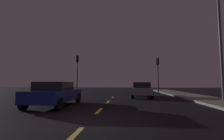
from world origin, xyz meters
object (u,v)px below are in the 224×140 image
(traffic_signal_left, at_px, (77,67))
(street_lamp_right, at_px, (216,35))
(car_adjacent_lane, at_px, (55,93))
(traffic_signal_right, at_px, (158,68))
(car_stopped_ahead, at_px, (142,89))

(traffic_signal_left, height_order, street_lamp_right, street_lamp_right)
(car_adjacent_lane, height_order, street_lamp_right, street_lamp_right)
(traffic_signal_left, height_order, traffic_signal_right, traffic_signal_left)
(traffic_signal_left, distance_m, car_stopped_ahead, 10.23)
(car_adjacent_lane, distance_m, street_lamp_right, 11.33)
(traffic_signal_right, xyz_separation_m, car_stopped_ahead, (-2.60, -5.55, -2.53))
(traffic_signal_right, height_order, car_stopped_ahead, traffic_signal_right)
(traffic_signal_right, bearing_deg, street_lamp_right, -77.64)
(traffic_signal_left, relative_size, car_stopped_ahead, 1.11)
(car_stopped_ahead, height_order, street_lamp_right, street_lamp_right)
(car_stopped_ahead, relative_size, street_lamp_right, 0.59)
(traffic_signal_left, xyz_separation_m, traffic_signal_right, (10.71, -0.00, -0.29))
(traffic_signal_left, xyz_separation_m, car_adjacent_lane, (2.49, -12.09, -2.83))
(traffic_signal_left, relative_size, traffic_signal_right, 1.10)
(car_adjacent_lane, relative_size, street_lamp_right, 0.59)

